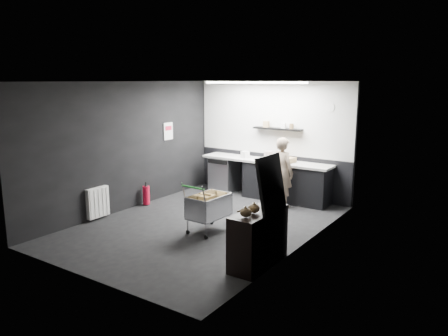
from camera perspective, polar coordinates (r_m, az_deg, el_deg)
The scene contains 22 objects.
floor at distance 8.45m, azimuth -2.67°, elevation -7.42°, with size 5.50×5.50×0.00m, color black.
ceiling at distance 7.99m, azimuth -2.85°, elevation 11.22°, with size 5.50×5.50×0.00m, color silver.
wall_back at distance 10.42m, azimuth 6.32°, elevation 3.78°, with size 5.50×5.50×0.00m, color black.
wall_front at distance 6.18m, azimuth -18.17°, elevation -2.05°, with size 5.50×5.50×0.00m, color black.
wall_left at distance 9.43m, azimuth -12.56°, elevation 2.76°, with size 5.50×5.50×0.00m, color black.
wall_right at distance 7.12m, azimuth 10.27°, elevation 0.08°, with size 5.50×5.50×0.00m, color black.
kitchen_wall_panel at distance 10.35m, azimuth 6.33°, elevation 6.51°, with size 3.95×0.02×1.70m, color silver.
dado_panel at distance 10.55m, azimuth 6.17°, elevation -0.81°, with size 3.95×0.02×1.00m, color black.
floating_shelf at distance 10.18m, azimuth 7.02°, elevation 5.11°, with size 1.20×0.22×0.04m, color black.
wall_clock at distance 9.75m, azimuth 13.71°, elevation 7.72°, with size 0.20×0.20×0.03m, color white.
poster at distance 10.32m, azimuth -7.30°, elevation 4.80°, with size 0.02×0.30×0.40m, color white.
poster_red_band at distance 10.31m, azimuth -7.29°, elevation 5.18°, with size 0.01×0.22×0.10m, color red.
radiator at distance 9.01m, azimuth -16.17°, elevation -4.33°, with size 0.10×0.50×0.60m, color white.
ceiling_strip at distance 9.54m, azimuth 3.94°, elevation 11.07°, with size 2.40×0.20×0.04m, color white.
prep_counter at distance 10.23m, azimuth 6.03°, elevation -1.44°, with size 3.20×0.61×0.90m.
person at distance 9.54m, azimuth 7.65°, elevation -0.55°, with size 0.56×0.37×1.53m, color beige.
shopping_cart at distance 7.97m, azimuth -2.02°, elevation -5.24°, with size 0.54×0.87×0.93m.
sideboard at distance 6.57m, azimuth 4.73°, elevation -8.09°, with size 0.48×1.12×1.68m.
fire_extinguisher at distance 9.80m, azimuth -10.12°, elevation -3.43°, with size 0.15×0.15×0.50m.
cardboard_box at distance 9.96m, azimuth 7.43°, elevation 1.10°, with size 0.57×0.43×0.11m, color #A08355.
pink_tub at distance 10.14m, azimuth 5.85°, elevation 1.61°, with size 0.21×0.21×0.21m, color beige.
white_container at distance 10.40m, azimuth 2.77°, elevation 1.75°, with size 0.18×0.14×0.16m, color white.
Camera 1 is at (4.78, -6.41, 2.73)m, focal length 35.00 mm.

